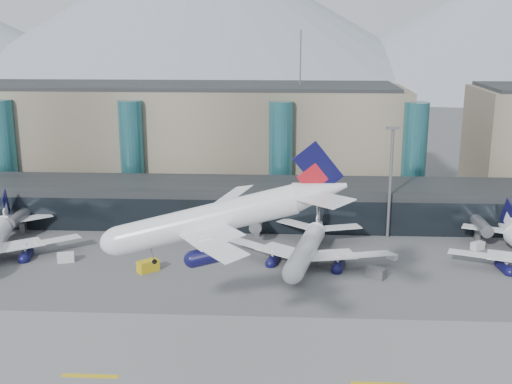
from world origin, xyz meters
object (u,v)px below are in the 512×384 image
(jet_parked_mid, at_px, (309,240))
(veh_c, at_px, (376,273))
(veh_a, at_px, (66,257))
(lightmast_mid, at_px, (391,176))
(veh_h, at_px, (148,266))
(veh_b, at_px, (166,234))
(veh_d, at_px, (478,246))
(hero_jet, at_px, (231,209))
(veh_g, at_px, (392,257))

(jet_parked_mid, xyz_separation_m, veh_c, (12.79, -9.15, -3.36))
(veh_a, bearing_deg, jet_parked_mid, -14.43)
(lightmast_mid, xyz_separation_m, veh_h, (-50.37, -23.79, -13.28))
(veh_b, xyz_separation_m, veh_h, (0.35, -20.97, 0.35))
(veh_a, bearing_deg, veh_c, -23.67)
(veh_c, height_order, veh_d, veh_c)
(hero_jet, height_order, veh_c, hero_jet)
(veh_d, xyz_separation_m, veh_h, (-68.73, -16.41, 0.28))
(jet_parked_mid, relative_size, veh_a, 10.75)
(jet_parked_mid, height_order, veh_h, jet_parked_mid)
(veh_d, distance_m, veh_h, 70.66)
(veh_c, bearing_deg, jet_parked_mid, -179.30)
(jet_parked_mid, distance_m, veh_a, 50.20)
(lightmast_mid, height_order, veh_g, lightmast_mid)
(lightmast_mid, bearing_deg, hero_jet, -118.40)
(lightmast_mid, relative_size, veh_b, 9.38)
(veh_g, bearing_deg, veh_c, -68.58)
(veh_c, height_order, veh_h, veh_h)
(veh_d, bearing_deg, veh_b, 141.13)
(veh_a, bearing_deg, veh_b, 24.27)
(veh_b, relative_size, veh_c, 0.74)
(lightmast_mid, relative_size, veh_h, 6.23)
(jet_parked_mid, distance_m, veh_g, 17.82)
(hero_jet, height_order, veh_d, hero_jet)
(jet_parked_mid, height_order, veh_g, jet_parked_mid)
(veh_h, bearing_deg, veh_a, 124.06)
(veh_g, bearing_deg, hero_jet, -79.25)
(jet_parked_mid, bearing_deg, veh_b, 80.23)
(hero_jet, bearing_deg, lightmast_mid, 58.98)
(lightmast_mid, relative_size, hero_jet, 0.69)
(jet_parked_mid, height_order, veh_b, jet_parked_mid)
(lightmast_mid, bearing_deg, veh_b, -176.83)
(hero_jet, xyz_separation_m, jet_parked_mid, (12.16, 41.18, -18.37))
(jet_parked_mid, relative_size, veh_b, 13.19)
(lightmast_mid, xyz_separation_m, veh_d, (18.36, -7.38, -13.56))
(veh_g, bearing_deg, veh_a, -130.12)
(jet_parked_mid, height_order, veh_d, jet_parked_mid)
(veh_b, xyz_separation_m, veh_c, (44.98, -21.91, 0.23))
(hero_jet, xyz_separation_m, veh_b, (-20.04, 53.94, -21.97))
(veh_a, height_order, veh_h, veh_h)
(veh_b, distance_m, veh_g, 50.95)
(lightmast_mid, bearing_deg, veh_c, -103.07)
(hero_jet, xyz_separation_m, veh_h, (-19.69, 32.97, -21.62))
(lightmast_mid, height_order, veh_h, lightmast_mid)
(veh_a, distance_m, veh_h, 18.61)
(veh_g, xyz_separation_m, veh_h, (-49.23, -9.24, 0.51))
(hero_jet, height_order, veh_b, hero_jet)
(veh_a, bearing_deg, veh_d, -10.94)
(jet_parked_mid, distance_m, veh_h, 33.05)
(jet_parked_mid, xyz_separation_m, veh_b, (-32.19, 12.76, -3.60))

